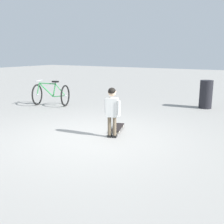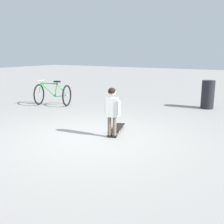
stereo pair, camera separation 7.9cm
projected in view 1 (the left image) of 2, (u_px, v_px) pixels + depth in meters
name	position (u px, v px, depth m)	size (l,w,h in m)	color
ground_plane	(89.00, 138.00, 5.53)	(50.00, 50.00, 0.00)	gray
child_person	(112.00, 107.00, 5.45)	(0.40, 0.23, 1.06)	brown
skateboard	(118.00, 127.00, 6.12)	(0.39, 0.71, 0.07)	black
bicycle_far	(51.00, 94.00, 8.88)	(1.24, 1.02, 0.85)	black
trash_bin	(206.00, 94.00, 8.44)	(0.40, 0.40, 0.90)	black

